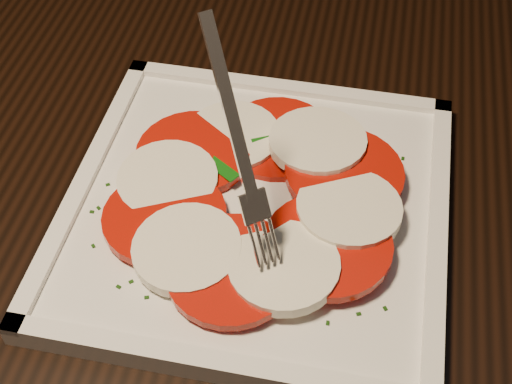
# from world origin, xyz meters

# --- Properties ---
(table) EXTENTS (1.24, 0.86, 0.75)m
(table) POSITION_xyz_m (-0.04, 0.17, 0.65)
(table) COLOR black
(table) RESTS_ON ground
(plate) EXTENTS (0.33, 0.33, 0.01)m
(plate) POSITION_xyz_m (-0.07, 0.13, 0.76)
(plate) COLOR white
(plate) RESTS_ON table
(caprese_salad) EXTENTS (0.25, 0.26, 0.03)m
(caprese_salad) POSITION_xyz_m (-0.07, 0.13, 0.78)
(caprese_salad) COLOR #BB0C04
(caprese_salad) RESTS_ON plate
(fork) EXTENTS (0.09, 0.11, 0.16)m
(fork) POSITION_xyz_m (-0.09, 0.11, 0.87)
(fork) COLOR white
(fork) RESTS_ON caprese_salad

